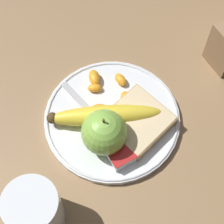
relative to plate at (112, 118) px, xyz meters
The scene contains 13 objects.
ground_plane 0.01m from the plate, ahead, with size 3.00×3.00×0.00m, color olive.
plate is the anchor object (origin of this frame).
juice_glass 0.21m from the plate, 152.54° to the right, with size 0.08×0.08×0.10m.
apple 0.06m from the plate, 134.57° to the right, with size 0.08×0.08×0.09m.
banana 0.03m from the plate, 169.48° to the left, with size 0.19×0.12×0.04m.
bread_slice 0.05m from the plate, 46.71° to the right, with size 0.13×0.12×0.02m.
fork 0.02m from the plate, 169.20° to the right, with size 0.06×0.19×0.00m.
jam_packet 0.08m from the plate, 106.83° to the right, with size 0.05×0.04×0.02m.
orange_segment_0 0.07m from the plate, 93.15° to the left, with size 0.03×0.03×0.01m.
orange_segment_1 0.03m from the plate, 120.70° to the left, with size 0.03×0.03×0.02m.
orange_segment_2 0.04m from the plate, 19.71° to the left, with size 0.03×0.04×0.02m.
orange_segment_3 0.09m from the plate, 83.58° to the left, with size 0.03×0.04×0.02m.
orange_segment_4 0.08m from the plate, 48.54° to the left, with size 0.02×0.03×0.02m.
Camera 1 is at (-0.15, -0.26, 0.61)m, focal length 60.00 mm.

